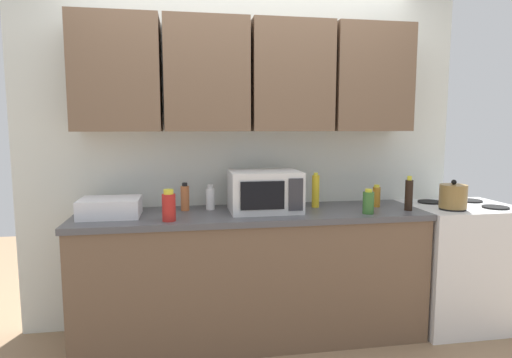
{
  "coord_description": "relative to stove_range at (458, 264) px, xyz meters",
  "views": [
    {
      "loc": [
        -0.46,
        -3.17,
        1.48
      ],
      "look_at": [
        0.03,
        -0.25,
        1.12
      ],
      "focal_mm": 30.22,
      "sensor_mm": 36.0,
      "label": 1
    }
  ],
  "objects": [
    {
      "name": "bottle_red_sauce",
      "position": [
        -2.13,
        -0.18,
        0.54
      ],
      "size": [
        0.08,
        0.08,
        0.2
      ],
      "color": "red",
      "rests_on": "counter_run"
    },
    {
      "name": "bottle_white_jar",
      "position": [
        -1.85,
        0.14,
        0.53
      ],
      "size": [
        0.06,
        0.06,
        0.18
      ],
      "color": "white",
      "rests_on": "counter_run"
    },
    {
      "name": "wall_back_with_cabinets",
      "position": [
        -1.57,
        0.25,
        1.12
      ],
      "size": [
        3.25,
        0.38,
        2.6
      ],
      "color": "silver",
      "rests_on": "ground_plane"
    },
    {
      "name": "bottle_green_oil",
      "position": [
        -0.82,
        -0.17,
        0.53
      ],
      "size": [
        0.07,
        0.07,
        0.17
      ],
      "color": "#386B2D",
      "rests_on": "counter_run"
    },
    {
      "name": "microwave",
      "position": [
        -1.49,
        0.02,
        0.59
      ],
      "size": [
        0.48,
        0.37,
        0.28
      ],
      "color": "silver",
      "rests_on": "counter_run"
    },
    {
      "name": "bottle_yellow_mustard",
      "position": [
        -1.1,
        0.11,
        0.57
      ],
      "size": [
        0.05,
        0.05,
        0.25
      ],
      "color": "gold",
      "rests_on": "counter_run"
    },
    {
      "name": "dish_rack",
      "position": [
        -2.51,
        0.02,
        0.51
      ],
      "size": [
        0.38,
        0.3,
        0.12
      ],
      "primitive_type": "cube",
      "color": "silver",
      "rests_on": "counter_run"
    },
    {
      "name": "counter_run",
      "position": [
        -1.57,
        0.02,
        -0.0
      ],
      "size": [
        2.38,
        0.63,
        0.9
      ],
      "color": "brown",
      "rests_on": "ground_plane"
    },
    {
      "name": "kettle",
      "position": [
        -0.17,
        -0.14,
        0.54
      ],
      "size": [
        0.18,
        0.18,
        0.2
      ],
      "color": "olive",
      "rests_on": "stove_range"
    },
    {
      "name": "bottle_spice_jar",
      "position": [
        -2.03,
        0.14,
        0.54
      ],
      "size": [
        0.06,
        0.06,
        0.19
      ],
      "color": "#BC6638",
      "rests_on": "counter_run"
    },
    {
      "name": "bottle_amber_vinegar",
      "position": [
        -0.65,
        0.05,
        0.53
      ],
      "size": [
        0.06,
        0.06,
        0.16
      ],
      "color": "#AD701E",
      "rests_on": "counter_run"
    },
    {
      "name": "stove_range",
      "position": [
        0.0,
        0.0,
        0.0
      ],
      "size": [
        0.76,
        0.64,
        0.91
      ],
      "color": "silver",
      "rests_on": "ground_plane"
    },
    {
      "name": "bottle_soy_dark",
      "position": [
        -0.49,
        -0.12,
        0.56
      ],
      "size": [
        0.05,
        0.05,
        0.24
      ],
      "color": "black",
      "rests_on": "counter_run"
    }
  ]
}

